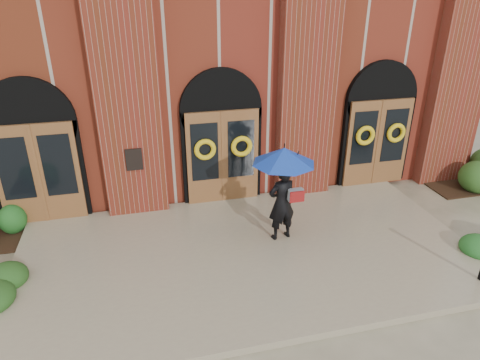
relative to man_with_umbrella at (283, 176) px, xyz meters
name	(u,v)px	position (x,y,z in m)	size (l,w,h in m)	color
ground	(249,261)	(-0.90, -0.53, -1.71)	(90.00, 90.00, 0.00)	tan
landing	(247,254)	(-0.90, -0.38, -1.64)	(10.00, 5.30, 0.15)	tan
church_building	(188,44)	(-0.90, 8.25, 1.79)	(16.20, 12.53, 7.00)	maroon
man_with_umbrella	(283,176)	(0.00, 0.00, 0.00)	(1.63, 1.63, 2.23)	black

